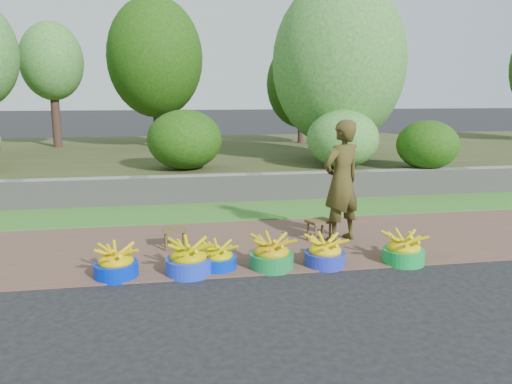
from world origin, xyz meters
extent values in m
plane|color=black|center=(0.00, 0.00, 0.00)|extent=(120.00, 120.00, 0.00)
cube|color=brown|center=(0.00, 1.25, 0.01)|extent=(80.00, 2.50, 0.02)
cube|color=#387526|center=(0.00, 3.25, 0.02)|extent=(80.00, 1.50, 0.04)
cube|color=gray|center=(0.00, 4.10, 0.28)|extent=(80.00, 0.35, 0.55)
cube|color=#393E1E|center=(0.00, 9.00, 0.25)|extent=(80.00, 10.00, 0.50)
cylinder|color=#36221C|center=(2.41, 6.25, 1.18)|extent=(0.20, 0.20, 1.37)
ellipsoid|color=#448233|center=(2.41, 6.25, 2.82)|extent=(3.16, 3.16, 3.95)
cylinder|color=#36221C|center=(-4.98, 10.53, 1.50)|extent=(0.26, 0.26, 1.99)
ellipsoid|color=#448233|center=(-4.98, 10.53, 3.04)|extent=(1.83, 1.83, 2.28)
cylinder|color=#36221C|center=(-1.97, 9.99, 1.40)|extent=(0.24, 0.24, 1.81)
ellipsoid|color=#1F490D|center=(-1.97, 9.99, 3.15)|extent=(2.80, 2.80, 3.50)
cylinder|color=#36221C|center=(2.65, 10.53, 1.12)|extent=(0.19, 0.19, 1.23)
ellipsoid|color=#1F490D|center=(2.65, 10.53, 2.41)|extent=(2.26, 2.26, 2.83)
ellipsoid|color=#448233|center=(2.12, 4.97, 1.13)|extent=(1.58, 1.58, 1.26)
ellipsoid|color=#1F490D|center=(3.83, 4.41, 1.02)|extent=(1.31, 1.31, 1.05)
ellipsoid|color=#1F490D|center=(-1.30, 5.30, 1.14)|extent=(1.60, 1.60, 1.28)
cylinder|color=#0024CB|center=(-2.28, 0.24, 0.09)|extent=(0.51, 0.51, 0.18)
ellipsoid|color=#CAA303|center=(-2.28, 0.24, 0.23)|extent=(0.45, 0.45, 0.29)
cylinder|color=blue|center=(-1.44, 0.21, 0.10)|extent=(0.55, 0.55, 0.20)
ellipsoid|color=#B1A500|center=(-1.44, 0.21, 0.25)|extent=(0.48, 0.48, 0.31)
cylinder|color=#002BC5|center=(-1.08, 0.31, 0.08)|extent=(0.45, 0.45, 0.16)
ellipsoid|color=#BAAE00|center=(-1.08, 0.31, 0.21)|extent=(0.40, 0.40, 0.26)
cylinder|color=#177837|center=(-0.43, 0.24, 0.10)|extent=(0.54, 0.54, 0.19)
ellipsoid|color=#B7940A|center=(-0.43, 0.24, 0.25)|extent=(0.48, 0.48, 0.31)
cylinder|color=#1F2DB9|center=(0.24, 0.21, 0.09)|extent=(0.50, 0.50, 0.18)
ellipsoid|color=#D4BA07|center=(0.24, 0.21, 0.23)|extent=(0.44, 0.44, 0.29)
cylinder|color=#11943A|center=(1.25, 0.14, 0.09)|extent=(0.52, 0.52, 0.19)
ellipsoid|color=#CCAF09|center=(1.25, 0.14, 0.24)|extent=(0.46, 0.46, 0.30)
cube|color=#503D21|center=(-1.59, 1.19, 0.28)|extent=(0.33, 0.26, 0.04)
cylinder|color=#503D21|center=(-1.71, 1.10, 0.14)|extent=(0.03, 0.03, 0.24)
cylinder|color=#503D21|center=(-1.47, 1.11, 0.14)|extent=(0.03, 0.03, 0.24)
cylinder|color=#503D21|center=(-1.72, 1.27, 0.14)|extent=(0.03, 0.03, 0.24)
cylinder|color=#503D21|center=(-1.48, 1.28, 0.14)|extent=(0.03, 0.03, 0.24)
cube|color=#503D21|center=(0.47, 1.24, 0.30)|extent=(0.41, 0.37, 0.04)
cylinder|color=#503D21|center=(0.38, 1.11, 0.15)|extent=(0.04, 0.04, 0.26)
cylinder|color=#503D21|center=(0.63, 1.20, 0.15)|extent=(0.04, 0.04, 0.26)
cylinder|color=#503D21|center=(0.32, 1.28, 0.15)|extent=(0.04, 0.04, 0.26)
cylinder|color=#503D21|center=(0.56, 1.37, 0.15)|extent=(0.04, 0.04, 0.26)
imported|color=black|center=(0.77, 1.18, 0.89)|extent=(0.75, 0.64, 1.74)
camera|label=1|loc=(-1.61, -5.48, 2.12)|focal=35.00mm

